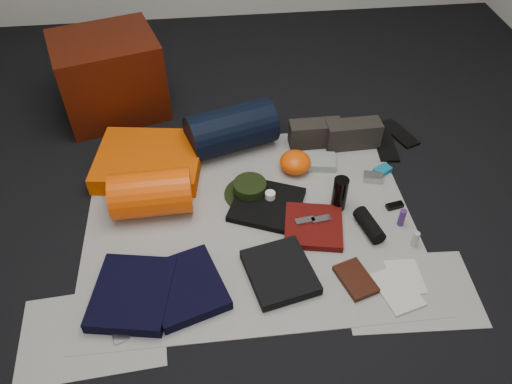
{
  "coord_description": "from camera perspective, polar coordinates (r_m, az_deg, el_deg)",
  "views": [
    {
      "loc": [
        -0.16,
        -1.66,
        1.84
      ],
      "look_at": [
        0.04,
        0.09,
        0.1
      ],
      "focal_mm": 35.0,
      "sensor_mm": 36.0,
      "label": 1
    }
  ],
  "objects": [
    {
      "name": "floor",
      "position": [
        2.49,
        -0.71,
        -3.25
      ],
      "size": [
        4.5,
        4.5,
        0.02
      ],
      "primitive_type": "cube",
      "color": "black",
      "rests_on": "ground"
    },
    {
      "name": "newspaper_mat",
      "position": [
        2.48,
        -0.71,
        -3.04
      ],
      "size": [
        1.6,
        1.3,
        0.01
      ],
      "primitive_type": "cube",
      "color": "beige",
      "rests_on": "floor"
    },
    {
      "name": "newspaper_sheet_front_left",
      "position": [
        2.21,
        -18.11,
        -14.97
      ],
      "size": [
        0.61,
        0.44,
        0.0
      ],
      "primitive_type": "cube",
      "rotation": [
        0.0,
        0.0,
        0.07
      ],
      "color": "beige",
      "rests_on": "floor"
    },
    {
      "name": "newspaper_sheet_front_right",
      "position": [
        2.32,
        17.14,
        -10.72
      ],
      "size": [
        0.6,
        0.43,
        0.0
      ],
      "primitive_type": "cube",
      "rotation": [
        0.0,
        0.0,
        -0.05
      ],
      "color": "beige",
      "rests_on": "floor"
    },
    {
      "name": "red_cabinet",
      "position": [
        3.17,
        -16.37,
        12.6
      ],
      "size": [
        0.69,
        0.63,
        0.48
      ],
      "primitive_type": "cube",
      "rotation": [
        0.0,
        0.0,
        0.29
      ],
      "color": "#441105",
      "rests_on": "floor"
    },
    {
      "name": "sleeping_pad",
      "position": [
        2.77,
        -12.08,
        3.51
      ],
      "size": [
        0.61,
        0.53,
        0.1
      ],
      "primitive_type": "cube",
      "rotation": [
        0.0,
        0.0,
        -0.15
      ],
      "color": "#EA5302",
      "rests_on": "newspaper_mat"
    },
    {
      "name": "stuff_sack",
      "position": [
        2.49,
        -11.88,
        -0.15
      ],
      "size": [
        0.4,
        0.24,
        0.23
      ],
      "primitive_type": "cylinder",
      "rotation": [
        0.0,
        1.57,
        0.03
      ],
      "color": "#F74904",
      "rests_on": "newspaper_mat"
    },
    {
      "name": "sack_strap_left",
      "position": [
        2.51,
        -14.12,
        -0.44
      ],
      "size": [
        0.02,
        0.22,
        0.22
      ],
      "primitive_type": "cylinder",
      "rotation": [
        0.0,
        1.57,
        0.0
      ],
      "color": "black",
      "rests_on": "newspaper_mat"
    },
    {
      "name": "sack_strap_right",
      "position": [
        2.48,
        -9.57,
        -0.08
      ],
      "size": [
        0.03,
        0.22,
        0.22
      ],
      "primitive_type": "cylinder",
      "rotation": [
        0.0,
        1.57,
        0.0
      ],
      "color": "black",
      "rests_on": "newspaper_mat"
    },
    {
      "name": "navy_duffel",
      "position": [
        2.8,
        -2.85,
        7.17
      ],
      "size": [
        0.54,
        0.38,
        0.25
      ],
      "primitive_type": "cylinder",
      "rotation": [
        0.0,
        1.57,
        0.29
      ],
      "color": "black",
      "rests_on": "newspaper_mat"
    },
    {
      "name": "boonie_brim",
      "position": [
        2.59,
        -0.69,
        -0.21
      ],
      "size": [
        0.31,
        0.31,
        0.01
      ],
      "primitive_type": "cylinder",
      "rotation": [
        0.0,
        0.0,
        0.16
      ],
      "color": "black",
      "rests_on": "newspaper_mat"
    },
    {
      "name": "boonie_crown",
      "position": [
        2.56,
        -0.7,
        0.44
      ],
      "size": [
        0.17,
        0.17,
        0.07
      ],
      "primitive_type": "cylinder",
      "color": "black",
      "rests_on": "boonie_brim"
    },
    {
      "name": "hiking_boot_left",
      "position": [
        2.88,
        6.77,
        6.66
      ],
      "size": [
        0.29,
        0.11,
        0.15
      ],
      "primitive_type": "cube",
      "rotation": [
        0.0,
        0.0,
        0.01
      ],
      "color": "#2B2721",
      "rests_on": "newspaper_mat"
    },
    {
      "name": "hiking_boot_right",
      "position": [
        2.9,
        11.01,
        6.51
      ],
      "size": [
        0.31,
        0.13,
        0.15
      ],
      "primitive_type": "cube",
      "rotation": [
        0.0,
        0.0,
        0.03
      ],
      "color": "#2B2721",
      "rests_on": "newspaper_mat"
    },
    {
      "name": "flip_flop_left",
      "position": [
        2.98,
        14.52,
        5.22
      ],
      "size": [
        0.13,
        0.3,
        0.02
      ],
      "primitive_type": "cube",
      "rotation": [
        0.0,
        0.0,
        -0.09
      ],
      "color": "black",
      "rests_on": "floor"
    },
    {
      "name": "flip_flop_right",
      "position": [
        3.09,
        16.02,
        6.46
      ],
      "size": [
        0.19,
        0.28,
        0.01
      ],
      "primitive_type": "cube",
      "rotation": [
        0.0,
        0.0,
        0.37
      ],
      "color": "black",
      "rests_on": "floor"
    },
    {
      "name": "trousers_navy_a",
      "position": [
        2.23,
        -13.92,
        -11.21
      ],
      "size": [
        0.38,
        0.42,
        0.06
      ],
      "primitive_type": "cube",
      "rotation": [
        0.0,
        0.0,
        -0.18
      ],
      "color": "black",
      "rests_on": "newspaper_mat"
    },
    {
      "name": "trousers_navy_b",
      "position": [
        2.21,
        -7.99,
        -10.7
      ],
      "size": [
        0.39,
        0.42,
        0.05
      ],
      "primitive_type": "cube",
      "rotation": [
        0.0,
        0.0,
        0.32
      ],
      "color": "black",
      "rests_on": "newspaper_mat"
    },
    {
      "name": "trousers_charcoal",
      "position": [
        2.24,
        2.75,
        -9.13
      ],
      "size": [
        0.34,
        0.37,
        0.05
      ],
      "primitive_type": "cube",
      "rotation": [
        0.0,
        0.0,
        0.23
      ],
      "color": "black",
      "rests_on": "newspaper_mat"
    },
    {
      "name": "black_tshirt",
      "position": [
        2.52,
        1.26,
        -1.44
      ],
      "size": [
        0.43,
        0.42,
        0.03
      ],
      "primitive_type": "cube",
      "rotation": [
        0.0,
        0.0,
        -0.4
      ],
      "color": "black",
      "rests_on": "newspaper_mat"
    },
    {
      "name": "red_shirt",
      "position": [
        2.43,
        6.58,
        -3.93
      ],
      "size": [
        0.32,
        0.32,
        0.04
      ],
      "primitive_type": "cube",
      "rotation": [
        0.0,
        0.0,
        -0.2
      ],
      "color": "#550C09",
      "rests_on": "newspaper_mat"
    },
    {
      "name": "orange_stuff_sack",
      "position": [
        2.7,
        4.51,
        3.4
      ],
      "size": [
        0.19,
        0.19,
        0.11
      ],
      "primitive_type": "ellipsoid",
      "rotation": [
        0.0,
        0.0,
        0.14
      ],
      "color": "#F74904",
      "rests_on": "newspaper_mat"
    },
    {
      "name": "first_aid_pouch",
      "position": [
        2.77,
        7.28,
        3.45
      ],
      "size": [
        0.19,
        0.15,
        0.04
      ],
      "primitive_type": "cube",
      "rotation": [
        0.0,
        0.0,
        -0.16
      ],
      "color": "gray",
      "rests_on": "newspaper_mat"
    },
    {
      "name": "water_bottle",
      "position": [
        2.5,
        9.55,
        -0.19
      ],
      "size": [
        0.08,
        0.08,
        0.19
      ],
      "primitive_type": "cylinder",
      "rotation": [
        0.0,
        0.0,
        0.06
      ],
      "color": "black",
      "rests_on": "newspaper_mat"
    },
    {
      "name": "speaker",
      "position": [
        2.46,
        12.8,
        -3.71
      ],
      "size": [
        0.12,
        0.2,
        0.07
      ],
      "primitive_type": "cylinder",
      "rotation": [
        1.57,
        0.0,
        0.24
      ],
      "color": "black",
      "rests_on": "newspaper_mat"
    },
    {
      "name": "compact_camera",
      "position": [
        2.73,
        13.19,
        1.64
      ],
      "size": [
        0.11,
        0.08,
        0.04
      ],
      "primitive_type": "cube",
      "rotation": [
        0.0,
        0.0,
        -0.26
      ],
      "color": "#A6A5AA",
      "rests_on": "newspaper_mat"
    },
    {
      "name": "cyan_case",
      "position": [
        2.79,
        14.25,
        2.41
      ],
      "size": [
        0.11,
        0.1,
        0.03
      ],
      "primitive_type": "cube",
      "rotation": [
        0.0,
        0.0,
        0.54
      ],
      "color": "#0F7095",
      "rests_on": "newspaper_mat"
    },
    {
      "name": "toiletry_purple",
      "position": [
        2.52,
        16.33,
        -2.83
      ],
      "size": [
        0.04,
        0.04,
        0.09
      ],
      "primitive_type": "cylinder",
      "rotation": [
        0.0,
        0.0,
        0.29
      ],
      "color": "#472069",
      "rests_on": "newspaper_mat"
    },
    {
      "name": "toiletry_clear",
      "position": [
        2.45,
        17.75,
        -5.16
      ],
      "size": [
        0.04,
        0.04,
        0.09
      ],
      "primitive_type": "cylinder",
      "rotation": [
        0.0,
        0.0,
        -0.33
      ],
      "color": "#A2A6A1",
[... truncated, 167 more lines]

